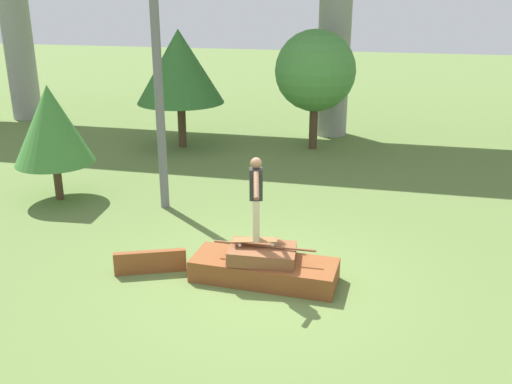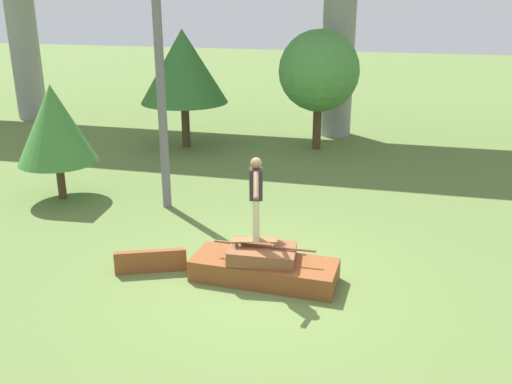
# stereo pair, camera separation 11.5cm
# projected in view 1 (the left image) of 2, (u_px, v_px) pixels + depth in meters

# --- Properties ---
(ground_plane) EXTENTS (80.00, 80.00, 0.00)m
(ground_plane) POSITION_uv_depth(u_px,v_px,m) (264.00, 280.00, 10.11)
(ground_plane) COLOR olive
(scrap_pile) EXTENTS (2.59, 1.04, 0.68)m
(scrap_pile) POSITION_uv_depth(u_px,v_px,m) (264.00, 267.00, 10.02)
(scrap_pile) COLOR brown
(scrap_pile) RESTS_ON ground_plane
(scrap_plank_loose) EXTENTS (1.24, 0.60, 0.42)m
(scrap_plank_loose) POSITION_uv_depth(u_px,v_px,m) (150.00, 262.00, 10.31)
(scrap_plank_loose) COLOR brown
(scrap_plank_loose) RESTS_ON ground_plane
(skateboard) EXTENTS (0.83, 0.40, 0.09)m
(skateboard) POSITION_uv_depth(u_px,v_px,m) (256.00, 240.00, 9.89)
(skateboard) COLOR brown
(skateboard) RESTS_ON scrap_pile
(skater) EXTENTS (0.36, 1.11, 1.48)m
(skater) POSITION_uv_depth(u_px,v_px,m) (256.00, 194.00, 9.60)
(skater) COLOR #C6B78E
(skater) RESTS_ON skateboard
(utility_pole) EXTENTS (1.30, 0.20, 6.68)m
(utility_pole) POSITION_uv_depth(u_px,v_px,m) (157.00, 58.00, 12.35)
(utility_pole) COLOR slate
(utility_pole) RESTS_ON ground_plane
(tree_behind_left) EXTENTS (2.51, 2.51, 3.74)m
(tree_behind_left) POSITION_uv_depth(u_px,v_px,m) (315.00, 71.00, 17.63)
(tree_behind_left) COLOR #4C3823
(tree_behind_left) RESTS_ON ground_plane
(tree_behind_right) EXTENTS (2.77, 2.77, 3.73)m
(tree_behind_right) POSITION_uv_depth(u_px,v_px,m) (179.00, 67.00, 17.81)
(tree_behind_right) COLOR #4C3823
(tree_behind_right) RESTS_ON ground_plane
(tree_mid_back) EXTENTS (1.88, 1.88, 2.80)m
(tree_mid_back) POSITION_uv_depth(u_px,v_px,m) (51.00, 125.00, 13.39)
(tree_mid_back) COLOR #4C3823
(tree_mid_back) RESTS_ON ground_plane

